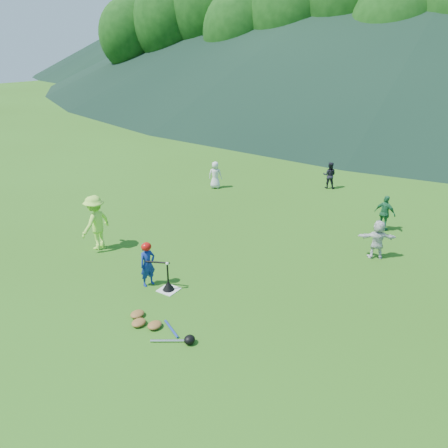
% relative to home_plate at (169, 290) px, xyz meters
% --- Properties ---
extents(ground, '(120.00, 120.00, 0.00)m').
position_rel_home_plate_xyz_m(ground, '(0.00, 0.00, -0.01)').
color(ground, '#2D5D15').
rests_on(ground, ground).
extents(home_plate, '(0.45, 0.45, 0.02)m').
position_rel_home_plate_xyz_m(home_plate, '(0.00, 0.00, 0.00)').
color(home_plate, silver).
rests_on(home_plate, ground).
extents(baseball, '(0.08, 0.08, 0.08)m').
position_rel_home_plate_xyz_m(baseball, '(0.00, 0.00, 0.73)').
color(baseball, white).
rests_on(baseball, batting_tee).
extents(batter_child, '(0.38, 0.48, 1.14)m').
position_rel_home_plate_xyz_m(batter_child, '(-0.59, -0.06, 0.56)').
color(batter_child, navy).
rests_on(batter_child, ground).
extents(adult_coach, '(0.71, 1.11, 1.63)m').
position_rel_home_plate_xyz_m(adult_coach, '(-3.30, 0.73, 0.80)').
color(adult_coach, '#ABF748').
rests_on(adult_coach, ground).
extents(fielder_a, '(0.65, 0.56, 1.12)m').
position_rel_home_plate_xyz_m(fielder_a, '(-3.66, 7.45, 0.55)').
color(fielder_a, silver).
rests_on(fielder_a, ground).
extents(fielder_b, '(0.64, 0.56, 1.11)m').
position_rel_home_plate_xyz_m(fielder_b, '(0.32, 10.03, 0.54)').
color(fielder_b, black).
rests_on(fielder_b, ground).
extents(fielder_c, '(0.73, 0.42, 1.17)m').
position_rel_home_plate_xyz_m(fielder_c, '(3.42, 6.71, 0.58)').
color(fielder_c, '#1F683D').
rests_on(fielder_c, ground).
extents(fielder_d, '(1.09, 0.77, 1.13)m').
position_rel_home_plate_xyz_m(fielder_d, '(3.77, 4.59, 0.56)').
color(fielder_d, silver).
rests_on(fielder_d, ground).
extents(batting_tee, '(0.30, 0.30, 0.68)m').
position_rel_home_plate_xyz_m(batting_tee, '(0.00, 0.00, 0.12)').
color(batting_tee, black).
rests_on(batting_tee, home_plate).
extents(batter_gear, '(0.72, 0.30, 0.50)m').
position_rel_home_plate_xyz_m(batter_gear, '(-0.57, -0.06, 1.02)').
color(batter_gear, '#AF0F0B').
rests_on(batter_gear, ground).
extents(equipment_pile, '(1.80, 0.75, 0.19)m').
position_rel_home_plate_xyz_m(equipment_pile, '(0.74, -1.36, 0.06)').
color(equipment_pile, olive).
rests_on(equipment_pile, ground).
extents(outfield_fence, '(70.07, 0.08, 1.33)m').
position_rel_home_plate_xyz_m(outfield_fence, '(0.00, 28.00, 0.69)').
color(outfield_fence, gray).
rests_on(outfield_fence, ground).
extents(tree_line, '(70.04, 11.40, 14.82)m').
position_rel_home_plate_xyz_m(tree_line, '(0.20, 33.83, 8.20)').
color(tree_line, '#382314').
rests_on(tree_line, ground).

